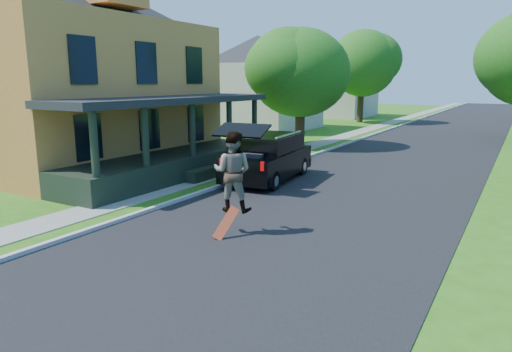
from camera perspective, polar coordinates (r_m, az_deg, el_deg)
The scene contains 13 objects.
ground at distance 9.86m, azimuth -2.83°, elevation -10.29°, with size 140.00×140.00×0.00m, color #2C6414.
street at distance 28.31m, azimuth 20.09°, elevation 3.51°, with size 8.00×120.00×0.02m, color black.
curb at distance 29.31m, azimuth 12.29°, elevation 4.22°, with size 0.15×120.00×0.12m, color #ADAEA8.
sidewalk at distance 29.83m, azimuth 9.46°, elevation 4.45°, with size 1.30×120.00×0.03m, color gray.
front_walk at distance 20.27m, azimuth -16.03°, elevation 0.77°, with size 6.50×1.20×0.03m, color gray.
main_house at distance 22.49m, azimuth -22.76°, elevation 13.98°, with size 15.56×15.56×10.10m.
neighbor_house_mid at distance 36.66m, azimuth 0.21°, elevation 12.50°, with size 12.78×12.78×8.30m.
neighbor_house_far at distance 51.10m, azimuth 9.54°, elevation 12.12°, with size 12.78×12.78×8.30m.
black_suv at distance 17.22m, azimuth 1.52°, elevation 2.34°, with size 2.38×5.14×2.32m.
skateboarder at distance 11.15m, azimuth -2.96°, elevation 0.55°, with size 1.15×1.01×1.98m.
skateboard at distance 11.02m, azimuth -3.77°, elevation -6.03°, with size 0.37×0.70×0.78m.
tree_left_mid at distance 26.44m, azimuth 5.62°, elevation 14.59°, with size 6.05×5.86×8.09m.
tree_left_far at distance 43.62m, azimuth 13.15°, elevation 14.30°, with size 6.73×6.79×9.12m.
Camera 1 is at (5.06, -7.61, 3.69)m, focal length 32.00 mm.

